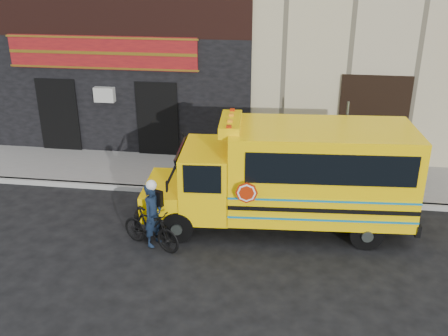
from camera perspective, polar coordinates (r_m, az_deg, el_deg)
ground at (r=12.55m, az=0.50°, el=-8.50°), size 120.00×120.00×0.00m
curb at (r=14.79m, az=1.86°, el=-3.08°), size 40.00×0.20×0.15m
sidewalk at (r=16.15m, az=2.46°, el=-0.79°), size 40.00×3.00×0.15m
school_bus at (r=12.72m, az=7.86°, el=-0.64°), size 7.03×2.72×2.92m
sign_pole at (r=13.96m, az=13.54°, el=1.90°), size 0.10×0.26×3.07m
bicycle at (r=12.25m, az=-8.38°, el=-6.87°), size 1.73×1.12×1.01m
cyclist at (r=12.15m, az=-8.11°, el=-5.53°), size 0.56×0.68×1.60m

